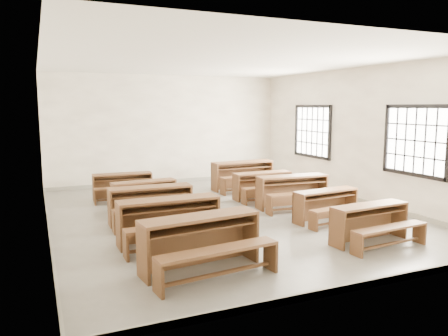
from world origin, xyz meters
name	(u,v)px	position (x,y,z in m)	size (l,w,h in m)	color
room	(228,113)	(0.09, 0.00, 2.14)	(8.50, 8.50, 3.20)	gray
desk_set_0	(202,239)	(-1.56, -2.83, 0.45)	(1.82, 1.09, 0.78)	brown
desk_set_1	(170,218)	(-1.63, -1.49, 0.45)	(1.71, 0.90, 0.77)	brown
desk_set_2	(151,202)	(-1.60, -0.09, 0.43)	(1.64, 0.87, 0.73)	brown
desk_set_3	(145,193)	(-1.45, 1.09, 0.37)	(1.49, 0.87, 0.64)	brown
desk_set_4	(123,184)	(-1.69, 2.41, 0.38)	(1.47, 0.82, 0.65)	brown
desk_set_5	(371,221)	(1.50, -2.79, 0.38)	(1.51, 0.86, 0.65)	brown
desk_set_6	(327,203)	(1.67, -1.35, 0.37)	(1.48, 0.88, 0.64)	brown
desk_set_7	(293,189)	(1.68, -0.07, 0.43)	(1.70, 0.97, 0.74)	brown
desk_set_8	(263,184)	(1.51, 1.04, 0.39)	(1.49, 0.78, 0.67)	brown
desk_set_9	(243,173)	(1.61, 2.38, 0.45)	(1.76, 0.95, 0.78)	brown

